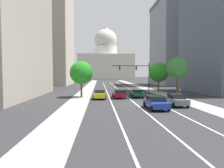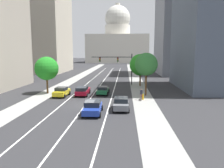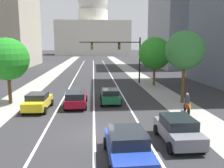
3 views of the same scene
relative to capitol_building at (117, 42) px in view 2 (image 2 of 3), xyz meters
The scene contains 19 objects.
ground_plane 86.63m from the capitol_building, 90.00° to the right, with size 400.00×400.00×0.00m, color #2B2B2D.
sidewalk_left 91.92m from the capitol_building, 95.11° to the right, with size 3.24×130.00×0.01m, color gray.
sidewalk_right 91.92m from the capitol_building, 84.89° to the right, with size 3.24×130.00×0.01m, color gray.
lane_stripe_left 101.50m from the capitol_building, 91.84° to the right, with size 0.16×90.00×0.01m, color white.
lane_stripe_center 101.45m from the capitol_building, 90.00° to the right, with size 0.16×90.00×0.01m, color white.
lane_stripe_right 101.50m from the capitol_building, 88.16° to the right, with size 0.16×90.00×0.01m, color white.
office_tower_far_right 83.93m from the capitol_building, 73.54° to the right, with size 16.07×20.74×30.60m.
capitol_building is the anchor object (origin of this frame).
car_yellow 120.49m from the capitol_building, 92.32° to the right, with size 2.09×4.13×1.52m.
car_blue 130.06m from the capitol_building, 89.28° to the right, with size 2.21×4.54×1.54m.
car_gray 128.18m from the capitol_building, 87.82° to the right, with size 2.03×4.02×1.54m.
car_green 118.28m from the capitol_building, 89.21° to the right, with size 2.00×4.11×1.37m.
car_crimson 119.43m from the capitol_building, 90.78° to the right, with size 2.03×4.74×1.52m.
traffic_signal_mast 106.41m from the capitol_building, 87.85° to the right, with size 8.79×0.39×6.70m.
fire_hydrant 122.37m from the capitol_building, 86.22° to the right, with size 0.26×0.35×0.91m.
cyclist 122.53m from the capitol_building, 86.36° to the right, with size 0.39×1.70×1.72m.
street_tree_mid_left 117.74m from the capitol_building, 93.95° to the right, with size 4.02×4.02×6.33m.
street_tree_far_right 108.56m from the capitol_building, 85.50° to the right, with size 4.47×4.47×6.71m.
street_tree_near_right 118.64m from the capitol_building, 85.77° to the right, with size 3.70×3.70×6.99m.
Camera 2 is at (5.29, -28.47, 7.08)m, focal length 35.36 mm.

